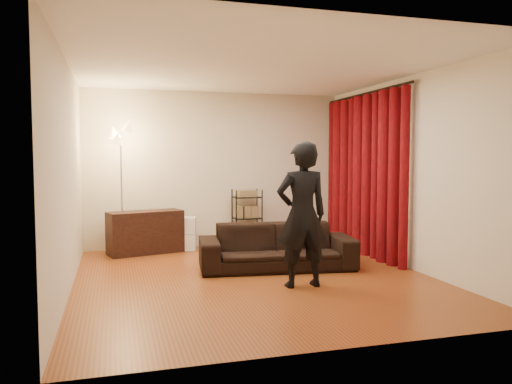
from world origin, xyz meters
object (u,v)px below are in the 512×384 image
object	(u,v)px
person	(302,215)
storage_boxes	(186,234)
wire_shelf	(247,218)
media_cabinet	(145,232)
sofa	(277,247)
floor_lamp	(121,191)

from	to	relation	value
person	storage_boxes	size ratio (longest dim) A/B	3.12
storage_boxes	wire_shelf	world-z (taller)	wire_shelf
wire_shelf	media_cabinet	bearing A→B (deg)	161.96
sofa	floor_lamp	distance (m)	2.66
media_cabinet	wire_shelf	bearing A→B (deg)	-11.41
storage_boxes	media_cabinet	bearing A→B (deg)	-172.13
floor_lamp	media_cabinet	bearing A→B (deg)	23.63
sofa	floor_lamp	bearing A→B (deg)	150.94
sofa	floor_lamp	world-z (taller)	floor_lamp
person	media_cabinet	bearing A→B (deg)	-57.96
sofa	wire_shelf	size ratio (longest dim) A/B	2.13
floor_lamp	storage_boxes	bearing A→B (deg)	13.70
media_cabinet	floor_lamp	bearing A→B (deg)	-171.94
storage_boxes	floor_lamp	size ratio (longest dim) A/B	0.27
sofa	storage_boxes	xyz separation A→B (m)	(-1.03, 1.76, -0.03)
person	storage_boxes	distance (m)	3.00
person	wire_shelf	size ratio (longest dim) A/B	1.74
sofa	wire_shelf	distance (m)	1.80
media_cabinet	wire_shelf	xyz separation A→B (m)	(1.75, 0.13, 0.16)
person	media_cabinet	xyz separation A→B (m)	(-1.70, 2.66, -0.53)
storage_boxes	wire_shelf	distance (m)	1.10
media_cabinet	storage_boxes	xyz separation A→B (m)	(0.67, 0.09, -0.07)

